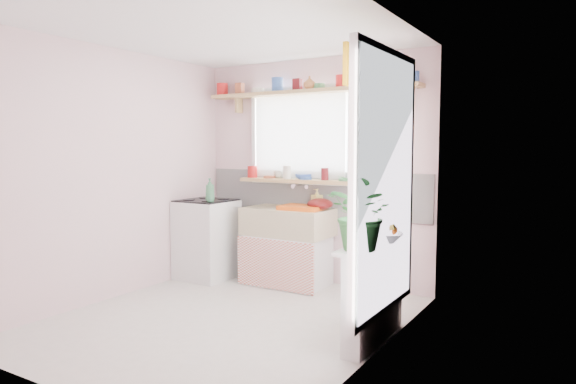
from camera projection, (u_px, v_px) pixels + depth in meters
The scene contains 19 objects.
room at pixel (338, 163), 4.79m from camera, with size 3.20×3.20×3.20m.
sink_unit at pixel (288, 246), 5.66m from camera, with size 0.95×0.65×1.11m.
cooker at pixel (207, 239), 5.94m from camera, with size 0.58×0.58×0.93m.
radiator_ledge at pixel (374, 292), 3.99m from camera, with size 0.22×0.95×0.78m.
windowsill at pixel (296, 181), 5.76m from camera, with size 1.40×0.22×0.04m, color tan.
pine_shelf at pixel (308, 92), 5.59m from camera, with size 2.52×0.24×0.04m, color tan.
shelf_crockery at pixel (306, 85), 5.60m from camera, with size 2.47×0.11×0.12m.
sill_crockery at pixel (292, 174), 5.78m from camera, with size 1.35×0.11×0.12m.
dish_tray at pixel (302, 208), 5.50m from camera, with size 0.45×0.34×0.04m, color orange.
colander at pixel (320, 204), 5.47m from camera, with size 0.28×0.28×0.13m, color #530E0E.
jade_plant at pixel (363, 213), 3.65m from camera, with size 0.49×0.42×0.54m, color #2D7232.
fruit_bowl at pixel (384, 237), 4.03m from camera, with size 0.30×0.30×0.07m, color silver.
herb_pot at pixel (358, 238), 3.59m from camera, with size 0.12×0.08×0.22m, color #2D7131.
soap_bottle_sink at pixel (317, 198), 5.66m from camera, with size 0.09×0.10×0.21m, color #F3DE6C.
sill_cup at pixel (278, 174), 5.95m from camera, with size 0.11×0.11×0.09m, color beige.
sill_bowl at pixel (303, 177), 5.74m from camera, with size 0.19×0.19×0.06m, color #3357A8.
shelf_vase at pixel (310, 83), 5.50m from camera, with size 0.13×0.13×0.14m, color #A26131.
cooker_bottle at pixel (210, 190), 5.67m from camera, with size 0.10×0.10×0.26m, color #3B774F.
fruit at pixel (385, 230), 4.02m from camera, with size 0.20×0.14×0.10m.
Camera 1 is at (2.75, -3.49, 1.51)m, focal length 32.00 mm.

